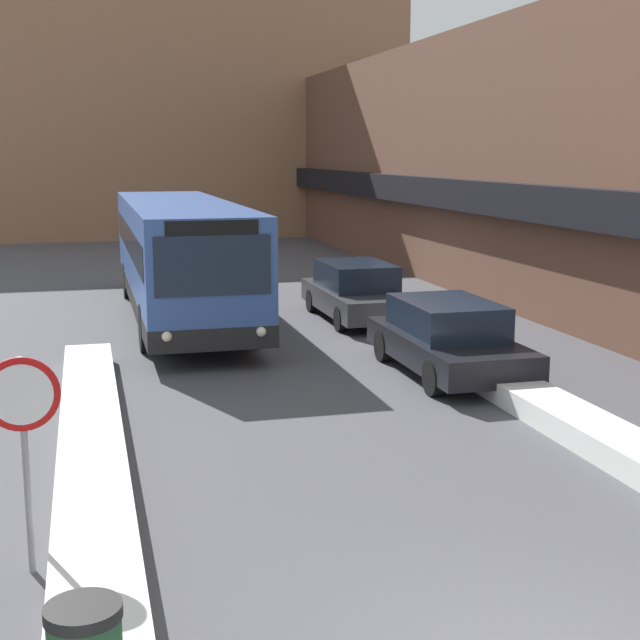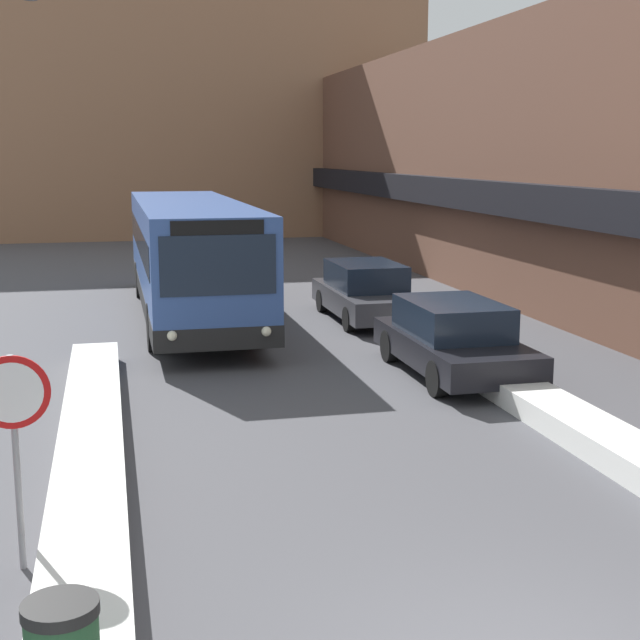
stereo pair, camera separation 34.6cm
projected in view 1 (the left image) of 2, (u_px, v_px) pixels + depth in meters
The scene contains 8 objects.
building_row_right at pixel (472, 161), 31.80m from camera, with size 5.50×60.00×7.95m.
building_backdrop_far at pixel (148, 95), 46.48m from camera, with size 26.00×8.00×14.52m.
snow_bank_left at pixel (94, 507), 10.45m from camera, with size 0.90×16.85×0.37m.
snow_bank_right at pixel (570, 420), 13.80m from camera, with size 0.90×13.52×0.38m.
city_bus at pixel (180, 255), 23.02m from camera, with size 2.60×12.41×3.04m.
parked_car_front at pixel (448, 338), 17.34m from camera, with size 1.93×4.48×1.45m.
parked_car_back at pixel (357, 291), 23.08m from camera, with size 1.90×4.55×1.48m.
stop_sign at pixel (23, 418), 8.91m from camera, with size 0.76×0.08×2.29m.
Camera 1 is at (-3.55, -5.84, 4.28)m, focal length 50.00 mm.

